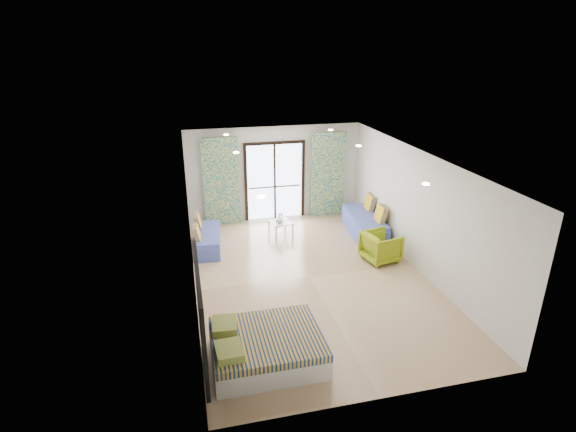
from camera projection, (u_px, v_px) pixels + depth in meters
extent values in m
cube|color=black|center=(274.00, 143.00, 12.53)|extent=(1.76, 0.08, 0.08)
cube|color=black|center=(246.00, 184.00, 12.76)|extent=(0.08, 0.08, 2.20)
cube|color=black|center=(303.00, 180.00, 13.13)|extent=(0.08, 0.08, 2.20)
cube|color=black|center=(275.00, 182.00, 12.95)|extent=(0.05, 0.06, 2.20)
cube|color=#595451|center=(275.00, 187.00, 13.02)|extent=(1.52, 0.03, 0.04)
cube|color=white|center=(221.00, 182.00, 12.43)|extent=(1.00, 0.10, 2.50)
cube|color=white|center=(328.00, 175.00, 13.10)|extent=(1.00, 0.10, 2.50)
cylinder|color=#FFE0B2|center=(261.00, 197.00, 6.90)|extent=(0.12, 0.12, 0.02)
cylinder|color=#FFE0B2|center=(426.00, 184.00, 7.51)|extent=(0.12, 0.12, 0.02)
cylinder|color=#FFE0B2|center=(236.00, 152.00, 9.61)|extent=(0.12, 0.12, 0.02)
cylinder|color=#FFE0B2|center=(359.00, 146.00, 10.22)|extent=(0.12, 0.12, 0.02)
cylinder|color=#FFE0B2|center=(226.00, 135.00, 11.43)|extent=(0.12, 0.12, 0.02)
cylinder|color=#FFE0B2|center=(331.00, 130.00, 12.03)|extent=(0.12, 0.12, 0.02)
cube|color=black|center=(201.00, 314.00, 6.79)|extent=(0.06, 2.10, 1.50)
cube|color=silver|center=(196.00, 275.00, 7.92)|extent=(0.02, 0.10, 0.10)
cube|color=silver|center=(267.00, 351.00, 7.33)|extent=(1.78, 1.43, 0.36)
cube|color=navy|center=(267.00, 338.00, 7.24)|extent=(1.77, 1.45, 0.13)
cube|color=#1C7E66|center=(229.00, 351.00, 6.75)|extent=(0.43, 0.51, 0.12)
cube|color=#1C7E66|center=(224.00, 325.00, 7.36)|extent=(0.43, 0.52, 0.12)
cube|color=#4754A9|center=(207.00, 242.00, 11.30)|extent=(0.77, 1.66, 0.36)
cube|color=#4754A9|center=(207.00, 234.00, 11.22)|extent=(0.75, 1.63, 0.09)
cube|color=navy|center=(197.00, 233.00, 10.76)|extent=(0.21, 0.42, 0.37)
cube|color=navy|center=(198.00, 221.00, 11.46)|extent=(0.21, 0.42, 0.37)
cube|color=#4754A9|center=(364.00, 226.00, 12.14)|extent=(0.93, 2.01, 0.43)
cube|color=#4754A9|center=(365.00, 217.00, 12.05)|extent=(0.91, 1.97, 0.11)
cube|color=navy|center=(381.00, 214.00, 11.57)|extent=(0.26, 0.51, 0.45)
cube|color=navy|center=(370.00, 202.00, 12.41)|extent=(0.26, 0.51, 0.45)
cylinder|color=silver|center=(276.00, 233.00, 11.80)|extent=(0.05, 0.05, 0.36)
cylinder|color=silver|center=(293.00, 230.00, 11.99)|extent=(0.05, 0.05, 0.36)
cylinder|color=silver|center=(269.00, 227.00, 12.21)|extent=(0.05, 0.05, 0.36)
cylinder|color=silver|center=(285.00, 224.00, 12.40)|extent=(0.05, 0.05, 0.36)
cube|color=#8CA59E|center=(281.00, 222.00, 12.04)|extent=(0.66, 0.66, 0.02)
sphere|color=white|center=(282.00, 215.00, 11.98)|extent=(0.06, 0.06, 0.06)
sphere|color=white|center=(280.00, 214.00, 11.99)|extent=(0.06, 0.06, 0.06)
sphere|color=white|center=(279.00, 214.00, 11.93)|extent=(0.06, 0.06, 0.06)
sphere|color=white|center=(281.00, 214.00, 11.91)|extent=(0.06, 0.06, 0.06)
imported|color=white|center=(280.00, 219.00, 11.93)|extent=(0.27, 0.27, 0.21)
imported|color=#859813|center=(381.00, 245.00, 10.61)|extent=(0.85, 0.89, 0.78)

